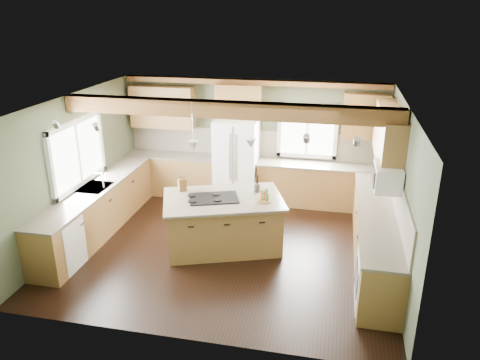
# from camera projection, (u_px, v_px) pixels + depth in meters

# --- Properties ---
(floor) EXTENTS (5.60, 5.60, 0.00)m
(floor) POSITION_uv_depth(u_px,v_px,m) (228.00, 247.00, 8.34)
(floor) COLOR black
(floor) RESTS_ON ground
(ceiling) EXTENTS (5.60, 5.60, 0.00)m
(ceiling) POSITION_uv_depth(u_px,v_px,m) (226.00, 102.00, 7.41)
(ceiling) COLOR silver
(ceiling) RESTS_ON wall_back
(wall_back) EXTENTS (5.60, 0.00, 5.60)m
(wall_back) POSITION_uv_depth(u_px,v_px,m) (254.00, 139.00, 10.16)
(wall_back) COLOR #3D4732
(wall_back) RESTS_ON ground
(wall_left) EXTENTS (0.00, 5.00, 5.00)m
(wall_left) POSITION_uv_depth(u_px,v_px,m) (76.00, 167.00, 8.42)
(wall_left) COLOR #3D4732
(wall_left) RESTS_ON ground
(wall_right) EXTENTS (0.00, 5.00, 5.00)m
(wall_right) POSITION_uv_depth(u_px,v_px,m) (400.00, 192.00, 7.33)
(wall_right) COLOR #3D4732
(wall_right) RESTS_ON ground
(ceiling_beam) EXTENTS (5.55, 0.26, 0.26)m
(ceiling_beam) POSITION_uv_depth(u_px,v_px,m) (226.00, 110.00, 7.49)
(ceiling_beam) COLOR brown
(ceiling_beam) RESTS_ON ceiling
(soffit_trim) EXTENTS (5.55, 0.20, 0.10)m
(soffit_trim) POSITION_uv_depth(u_px,v_px,m) (253.00, 82.00, 9.63)
(soffit_trim) COLOR brown
(soffit_trim) RESTS_ON ceiling
(backsplash_back) EXTENTS (5.58, 0.03, 0.58)m
(backsplash_back) POSITION_uv_depth(u_px,v_px,m) (254.00, 143.00, 10.18)
(backsplash_back) COLOR brown
(backsplash_back) RESTS_ON wall_back
(backsplash_right) EXTENTS (0.03, 3.70, 0.58)m
(backsplash_right) POSITION_uv_depth(u_px,v_px,m) (398.00, 196.00, 7.41)
(backsplash_right) COLOR brown
(backsplash_right) RESTS_ON wall_right
(base_cab_back_left) EXTENTS (2.02, 0.60, 0.88)m
(base_cab_back_left) POSITION_uv_depth(u_px,v_px,m) (173.00, 175.00, 10.54)
(base_cab_back_left) COLOR brown
(base_cab_back_left) RESTS_ON floor
(counter_back_left) EXTENTS (2.06, 0.64, 0.04)m
(counter_back_left) POSITION_uv_depth(u_px,v_px,m) (172.00, 155.00, 10.38)
(counter_back_left) COLOR brown
(counter_back_left) RESTS_ON base_cab_back_left
(base_cab_back_right) EXTENTS (2.62, 0.60, 0.88)m
(base_cab_back_right) POSITION_uv_depth(u_px,v_px,m) (320.00, 186.00, 9.90)
(base_cab_back_right) COLOR brown
(base_cab_back_right) RESTS_ON floor
(counter_back_right) EXTENTS (2.66, 0.64, 0.04)m
(counter_back_right) POSITION_uv_depth(u_px,v_px,m) (321.00, 165.00, 9.74)
(counter_back_right) COLOR brown
(counter_back_right) RESTS_ON base_cab_back_right
(base_cab_left) EXTENTS (0.60, 3.70, 0.88)m
(base_cab_left) POSITION_uv_depth(u_px,v_px,m) (98.00, 211.00, 8.71)
(base_cab_left) COLOR brown
(base_cab_left) RESTS_ON floor
(counter_left) EXTENTS (0.64, 3.74, 0.04)m
(counter_left) POSITION_uv_depth(u_px,v_px,m) (95.00, 188.00, 8.55)
(counter_left) COLOR brown
(counter_left) RESTS_ON base_cab_left
(base_cab_right) EXTENTS (0.60, 3.70, 0.88)m
(base_cab_right) POSITION_uv_depth(u_px,v_px,m) (375.00, 237.00, 7.74)
(base_cab_right) COLOR brown
(base_cab_right) RESTS_ON floor
(counter_right) EXTENTS (0.64, 3.74, 0.04)m
(counter_right) POSITION_uv_depth(u_px,v_px,m) (378.00, 212.00, 7.58)
(counter_right) COLOR brown
(counter_right) RESTS_ON base_cab_right
(upper_cab_back_left) EXTENTS (1.40, 0.35, 0.90)m
(upper_cab_back_left) POSITION_uv_depth(u_px,v_px,m) (163.00, 107.00, 10.16)
(upper_cab_back_left) COLOR brown
(upper_cab_back_left) RESTS_ON wall_back
(upper_cab_over_fridge) EXTENTS (0.96, 0.35, 0.70)m
(upper_cab_over_fridge) POSITION_uv_depth(u_px,v_px,m) (238.00, 101.00, 9.76)
(upper_cab_over_fridge) COLOR brown
(upper_cab_over_fridge) RESTS_ON wall_back
(upper_cab_right) EXTENTS (0.35, 2.20, 0.90)m
(upper_cab_right) POSITION_uv_depth(u_px,v_px,m) (389.00, 136.00, 7.95)
(upper_cab_right) COLOR brown
(upper_cab_right) RESTS_ON wall_right
(upper_cab_back_corner) EXTENTS (0.90, 0.35, 0.90)m
(upper_cab_back_corner) POSITION_uv_depth(u_px,v_px,m) (366.00, 116.00, 9.32)
(upper_cab_back_corner) COLOR brown
(upper_cab_back_corner) RESTS_ON wall_back
(window_left) EXTENTS (0.04, 1.60, 1.05)m
(window_left) POSITION_uv_depth(u_px,v_px,m) (77.00, 153.00, 8.37)
(window_left) COLOR white
(window_left) RESTS_ON wall_left
(window_back) EXTENTS (1.10, 0.04, 1.00)m
(window_back) POSITION_uv_depth(u_px,v_px,m) (307.00, 131.00, 9.83)
(window_back) COLOR white
(window_back) RESTS_ON wall_back
(sink) EXTENTS (0.50, 0.65, 0.03)m
(sink) POSITION_uv_depth(u_px,v_px,m) (95.00, 188.00, 8.55)
(sink) COLOR #262628
(sink) RESTS_ON counter_left
(faucet) EXTENTS (0.02, 0.02, 0.28)m
(faucet) POSITION_uv_depth(u_px,v_px,m) (103.00, 181.00, 8.46)
(faucet) COLOR #B2B2B7
(faucet) RESTS_ON sink
(dishwasher) EXTENTS (0.60, 0.60, 0.84)m
(dishwasher) POSITION_uv_depth(u_px,v_px,m) (59.00, 244.00, 7.53)
(dishwasher) COLOR white
(dishwasher) RESTS_ON floor
(oven) EXTENTS (0.60, 0.72, 0.84)m
(oven) POSITION_uv_depth(u_px,v_px,m) (379.00, 280.00, 6.56)
(oven) COLOR white
(oven) RESTS_ON floor
(microwave) EXTENTS (0.40, 0.70, 0.38)m
(microwave) POSITION_uv_depth(u_px,v_px,m) (388.00, 177.00, 7.24)
(microwave) COLOR white
(microwave) RESTS_ON wall_right
(pendant_left) EXTENTS (0.18, 0.18, 0.16)m
(pendant_left) POSITION_uv_depth(u_px,v_px,m) (193.00, 146.00, 7.65)
(pendant_left) COLOR #B2B2B7
(pendant_left) RESTS_ON ceiling
(pendant_right) EXTENTS (0.18, 0.18, 0.16)m
(pendant_right) POSITION_uv_depth(u_px,v_px,m) (251.00, 143.00, 7.77)
(pendant_right) COLOR #B2B2B7
(pendant_right) RESTS_ON ceiling
(refrigerator) EXTENTS (0.90, 0.74, 1.80)m
(refrigerator) POSITION_uv_depth(u_px,v_px,m) (237.00, 161.00, 10.01)
(refrigerator) COLOR white
(refrigerator) RESTS_ON floor
(island) EXTENTS (2.19, 1.74, 0.88)m
(island) POSITION_uv_depth(u_px,v_px,m) (223.00, 223.00, 8.22)
(island) COLOR brown
(island) RESTS_ON floor
(island_top) EXTENTS (2.35, 1.91, 0.04)m
(island_top) POSITION_uv_depth(u_px,v_px,m) (223.00, 199.00, 8.06)
(island_top) COLOR brown
(island_top) RESTS_ON island
(cooktop) EXTENTS (0.96, 0.80, 0.02)m
(cooktop) POSITION_uv_depth(u_px,v_px,m) (214.00, 198.00, 8.03)
(cooktop) COLOR black
(cooktop) RESTS_ON island_top
(knife_block) EXTENTS (0.17, 0.16, 0.22)m
(knife_block) POSITION_uv_depth(u_px,v_px,m) (182.00, 185.00, 8.34)
(knife_block) COLOR brown
(knife_block) RESTS_ON island_top
(utensil_crock) EXTENTS (0.15, 0.15, 0.14)m
(utensil_crock) POSITION_uv_depth(u_px,v_px,m) (257.00, 188.00, 8.30)
(utensil_crock) COLOR #3D3831
(utensil_crock) RESTS_ON island_top
(bottle_tray) EXTENTS (0.35, 0.35, 0.23)m
(bottle_tray) POSITION_uv_depth(u_px,v_px,m) (264.00, 195.00, 7.89)
(bottle_tray) COLOR brown
(bottle_tray) RESTS_ON island_top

